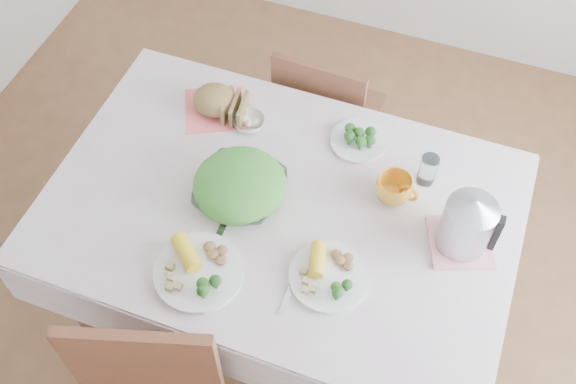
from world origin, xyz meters
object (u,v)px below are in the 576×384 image
(dinner_plate_left, at_px, (199,272))
(yellow_mug, at_px, (394,189))
(electric_kettle, at_px, (468,222))
(chair_far, at_px, (330,107))
(dining_table, at_px, (281,264))
(dinner_plate_right, at_px, (329,277))
(salad_bowl, at_px, (240,191))

(dinner_plate_left, relative_size, yellow_mug, 2.27)
(yellow_mug, relative_size, electric_kettle, 0.55)
(yellow_mug, distance_m, electric_kettle, 0.27)
(yellow_mug, bearing_deg, dinner_plate_left, -134.54)
(dinner_plate_left, xyz_separation_m, electric_kettle, (0.71, 0.38, 0.11))
(chair_far, xyz_separation_m, yellow_mug, (0.38, -0.57, 0.34))
(dining_table, distance_m, dinner_plate_right, 0.50)
(dinner_plate_left, distance_m, electric_kettle, 0.81)
(dining_table, height_order, dinner_plate_left, dinner_plate_left)
(dinner_plate_left, xyz_separation_m, dinner_plate_right, (0.37, 0.12, 0.00))
(chair_far, relative_size, dinner_plate_left, 3.12)
(electric_kettle, bearing_deg, salad_bowl, 169.93)
(dining_table, xyz_separation_m, electric_kettle, (0.57, 0.06, 0.51))
(dinner_plate_left, bearing_deg, salad_bowl, 88.61)
(dining_table, bearing_deg, dinner_plate_left, -113.50)
(electric_kettle, bearing_deg, dinner_plate_left, -167.95)
(dining_table, height_order, salad_bowl, salad_bowl)
(salad_bowl, bearing_deg, chair_far, 84.15)
(chair_far, height_order, dinner_plate_left, chair_far)
(chair_far, height_order, salad_bowl, chair_far)
(dining_table, bearing_deg, chair_far, 94.34)
(dining_table, height_order, yellow_mug, yellow_mug)
(salad_bowl, relative_size, yellow_mug, 2.35)
(chair_far, relative_size, dinner_plate_right, 3.53)
(salad_bowl, xyz_separation_m, electric_kettle, (0.70, 0.07, 0.09))
(dining_table, xyz_separation_m, dinner_plate_left, (-0.14, -0.32, 0.40))
(dining_table, height_order, chair_far, chair_far)
(dinner_plate_left, height_order, dinner_plate_right, dinner_plate_left)
(chair_far, distance_m, dinner_plate_right, 1.01)
(chair_far, xyz_separation_m, dinner_plate_left, (-0.08, -1.04, 0.31))
(chair_far, xyz_separation_m, electric_kettle, (0.63, -0.66, 0.42))
(yellow_mug, bearing_deg, salad_bowl, -159.75)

